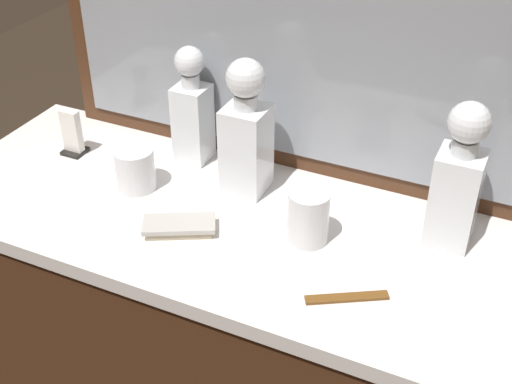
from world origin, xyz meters
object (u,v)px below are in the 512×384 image
Objects in this scene: crystal_decanter_left at (456,189)px; crystal_tumbler_front at (308,219)px; crystal_decanter_rear at (193,116)px; tortoiseshell_comb at (347,298)px; silver_brush_front at (179,226)px; crystal_decanter_center at (246,140)px; napkin_holder at (72,135)px; crystal_tumbler_center at (135,170)px.

crystal_tumbler_front is at bearing -154.36° from crystal_decanter_left.
crystal_decanter_rear is 0.57m from tortoiseshell_comb.
tortoiseshell_comb is (0.36, -0.04, -0.01)m from silver_brush_front.
napkin_holder is (-0.43, -0.04, -0.07)m from crystal_decanter_center.
crystal_tumbler_front is 0.18m from tortoiseshell_comb.
crystal_decanter_center is at bearing 4.77° from napkin_holder.
crystal_decanter_rear reaches higher than tortoiseshell_comb.
crystal_decanter_center is 2.73× the size of napkin_holder.
crystal_tumbler_center is at bearing -108.49° from crystal_decanter_rear.
crystal_tumbler_center reaches higher than tortoiseshell_comb.
napkin_holder reaches higher than silver_brush_front.
crystal_decanter_center is at bearing 74.97° from silver_brush_front.
crystal_tumbler_center is 0.55m from tortoiseshell_comb.
crystal_tumbler_front is at bearing 18.97° from silver_brush_front.
crystal_tumbler_center is 0.40m from crystal_tumbler_front.
crystal_tumbler_front is (0.19, -0.11, -0.07)m from crystal_decanter_center.
crystal_decanter_center is 1.01× the size of crystal_decanter_left.
crystal_tumbler_center is (-0.65, -0.10, -0.08)m from crystal_decanter_left.
crystal_decanter_center is 0.43m from crystal_decanter_left.
crystal_tumbler_center is at bearing 177.57° from crystal_tumbler_front.
crystal_tumbler_center is (-0.22, -0.10, -0.08)m from crystal_decanter_center.
crystal_tumbler_center is 0.19m from silver_brush_front.
crystal_decanter_center reaches higher than crystal_decanter_rear.
silver_brush_front is 1.42× the size of napkin_holder.
silver_brush_front is at bearing -23.02° from napkin_holder.
napkin_holder is (-0.21, 0.06, 0.00)m from crystal_tumbler_center.
crystal_decanter_center is 0.41m from tortoiseshell_comb.
tortoiseshell_comb is at bearing -37.72° from crystal_decanter_center.
crystal_decanter_rear reaches higher than crystal_tumbler_center.
napkin_holder is at bearing 172.73° from crystal_tumbler_front.
crystal_decanter_left is 2.16× the size of tortoiseshell_comb.
crystal_decanter_rear is at bearing 153.04° from crystal_tumbler_front.
silver_brush_front is (-0.49, -0.20, -0.11)m from crystal_decanter_left.
crystal_decanter_center is at bearing 142.28° from tortoiseshell_comb.
tortoiseshell_comb is (0.13, -0.13, -0.05)m from crystal_tumbler_front.
crystal_decanter_rear is (-0.16, 0.06, -0.01)m from crystal_decanter_center.
crystal_decanter_rear is at bearing 20.38° from napkin_holder.
crystal_decanter_center reaches higher than crystal_tumbler_center.
crystal_decanter_rear is 0.29m from napkin_holder.
crystal_tumbler_front reaches higher than tortoiseshell_comb.
crystal_decanter_center is 1.93× the size of silver_brush_front.
crystal_tumbler_center is at bearing -16.11° from napkin_holder.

